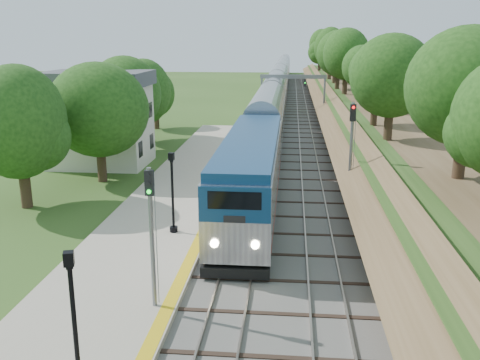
# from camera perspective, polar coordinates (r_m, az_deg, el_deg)

# --- Properties ---
(trackbed) EXTENTS (9.50, 170.00, 0.28)m
(trackbed) POSITION_cam_1_polar(r_m,az_deg,el_deg) (74.89, 5.20, 6.70)
(trackbed) COLOR #4C4944
(trackbed) RESTS_ON ground
(platform) EXTENTS (6.40, 68.00, 0.38)m
(platform) POSITION_cam_1_polar(r_m,az_deg,el_deg) (32.79, -8.12, -3.94)
(platform) COLOR #B0A48E
(platform) RESTS_ON ground
(yellow_stripe) EXTENTS (0.55, 68.00, 0.01)m
(yellow_stripe) POSITION_cam_1_polar(r_m,az_deg,el_deg) (32.19, -3.19, -3.81)
(yellow_stripe) COLOR gold
(yellow_stripe) RESTS_ON platform
(embankment) EXTENTS (10.64, 170.00, 11.70)m
(embankment) POSITION_cam_1_polar(r_m,az_deg,el_deg) (75.07, 11.68, 7.93)
(embankment) COLOR brown
(embankment) RESTS_ON ground
(station_building) EXTENTS (8.60, 6.60, 8.00)m
(station_building) POSITION_cam_1_polar(r_m,az_deg,el_deg) (47.52, -14.78, 6.43)
(station_building) COLOR silver
(station_building) RESTS_ON ground
(signal_gantry) EXTENTS (8.40, 0.38, 6.20)m
(signal_gantry) POSITION_cam_1_polar(r_m,az_deg,el_deg) (69.37, 5.66, 9.99)
(signal_gantry) COLOR slate
(signal_gantry) RESTS_ON ground
(trees_behind_platform) EXTENTS (7.82, 53.32, 7.21)m
(trees_behind_platform) POSITION_cam_1_polar(r_m,az_deg,el_deg) (37.83, -15.57, 4.98)
(trees_behind_platform) COLOR #332316
(trees_behind_platform) RESTS_ON ground
(train) EXTENTS (3.21, 150.57, 4.73)m
(train) POSITION_cam_1_polar(r_m,az_deg,el_deg) (96.35, 4.13, 9.94)
(train) COLOR black
(train) RESTS_ON trackbed
(lamppost_mid) EXTENTS (0.45, 0.45, 4.56)m
(lamppost_mid) POSITION_cam_1_polar(r_m,az_deg,el_deg) (16.86, -17.16, -15.28)
(lamppost_mid) COLOR black
(lamppost_mid) RESTS_ON platform
(lamppost_far) EXTENTS (0.44, 0.44, 4.44)m
(lamppost_far) POSITION_cam_1_polar(r_m,az_deg,el_deg) (29.15, -7.19, -1.83)
(lamppost_far) COLOR black
(lamppost_far) RESTS_ON platform
(signal_platform) EXTENTS (0.33, 0.26, 5.66)m
(signal_platform) POSITION_cam_1_polar(r_m,az_deg,el_deg) (20.78, -9.45, -4.54)
(signal_platform) COLOR slate
(signal_platform) RESTS_ON platform
(signal_farside) EXTENTS (0.37, 0.29, 6.70)m
(signal_farside) POSITION_cam_1_polar(r_m,az_deg,el_deg) (34.78, 11.79, 3.85)
(signal_farside) COLOR slate
(signal_farside) RESTS_ON ground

